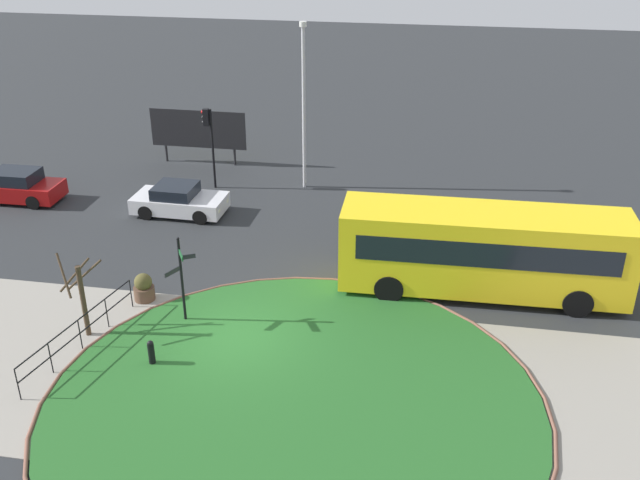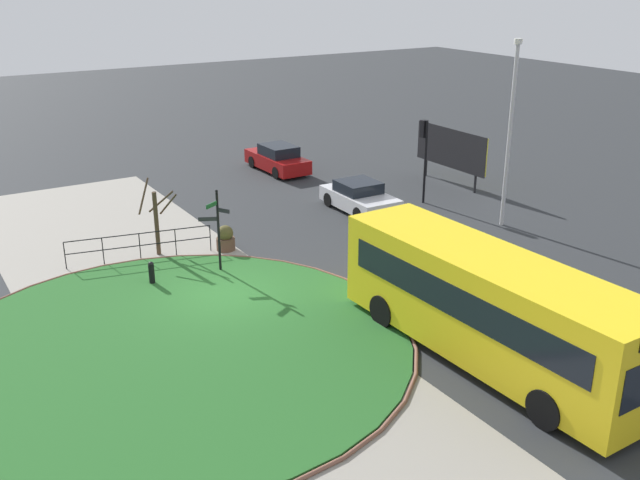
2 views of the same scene
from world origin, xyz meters
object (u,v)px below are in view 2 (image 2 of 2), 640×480
object	(u,v)px
signpost_directional	(217,226)
planter_near_signpost	(226,239)
traffic_light_near	(424,143)
lamppost_tall	(510,129)
street_tree_bare	(157,218)
car_far_lane	(278,159)
car_near_lane	(360,197)
billboard_left	(451,149)
bollard_foreground	(152,273)
bus_yellow	(488,305)

from	to	relation	value
signpost_directional	planter_near_signpost	size ratio (longest dim) A/B	3.06
traffic_light_near	lamppost_tall	xyz separation A→B (m)	(4.30, 0.84, 1.32)
planter_near_signpost	street_tree_bare	size ratio (longest dim) A/B	0.35
car_far_lane	car_near_lane	bearing A→B (deg)	178.53
traffic_light_near	planter_near_signpost	world-z (taller)	traffic_light_near
billboard_left	street_tree_bare	bearing A→B (deg)	-84.66
street_tree_bare	car_near_lane	bearing A→B (deg)	92.22
car_near_lane	lamppost_tall	bearing A→B (deg)	41.48
car_near_lane	signpost_directional	bearing A→B (deg)	-67.48
lamppost_tall	billboard_left	size ratio (longest dim) A/B	1.53
bollard_foreground	traffic_light_near	distance (m)	14.34
lamppost_tall	street_tree_bare	xyz separation A→B (m)	(-4.40, -13.51, -2.67)
lamppost_tall	car_far_lane	bearing A→B (deg)	-162.77
bus_yellow	billboard_left	distance (m)	17.67
lamppost_tall	street_tree_bare	bearing A→B (deg)	-108.02
planter_near_signpost	lamppost_tall	bearing A→B (deg)	73.06
bus_yellow	car_near_lane	world-z (taller)	bus_yellow
planter_near_signpost	signpost_directional	bearing A→B (deg)	-30.83
bus_yellow	traffic_light_near	size ratio (longest dim) A/B	2.56
bus_yellow	car_far_lane	size ratio (longest dim) A/B	2.24
billboard_left	planter_near_signpost	world-z (taller)	billboard_left
car_near_lane	planter_near_signpost	distance (m)	7.31
signpost_directional	bus_yellow	xyz separation A→B (m)	(9.50, 3.68, -0.11)
bollard_foreground	street_tree_bare	xyz separation A→B (m)	(-2.70, 1.24, 1.00)
traffic_light_near	street_tree_bare	world-z (taller)	traffic_light_near
lamppost_tall	planter_near_signpost	bearing A→B (deg)	-106.94
bus_yellow	planter_near_signpost	distance (m)	11.72
bus_yellow	lamppost_tall	size ratio (longest dim) A/B	1.28
bus_yellow	street_tree_bare	bearing A→B (deg)	-159.81
signpost_directional	bollard_foreground	bearing A→B (deg)	-93.80
signpost_directional	bus_yellow	world-z (taller)	signpost_directional
signpost_directional	billboard_left	distance (m)	15.24
bus_yellow	car_near_lane	distance (m)	13.58
car_far_lane	lamppost_tall	distance (m)	13.66
lamppost_tall	signpost_directional	bearing A→B (deg)	-97.12
lamppost_tall	planter_near_signpost	world-z (taller)	lamppost_tall
bollard_foreground	car_near_lane	bearing A→B (deg)	105.94
billboard_left	signpost_directional	bearing A→B (deg)	-73.47
billboard_left	planter_near_signpost	bearing A→B (deg)	-79.63
bus_yellow	lamppost_tall	bearing A→B (deg)	131.33
car_near_lane	street_tree_bare	size ratio (longest dim) A/B	1.39
signpost_directional	lamppost_tall	size ratio (longest dim) A/B	0.40
planter_near_signpost	street_tree_bare	xyz separation A→B (m)	(-0.98, -2.31, 0.99)
bus_yellow	traffic_light_near	bearing A→B (deg)	146.23
bus_yellow	car_far_lane	distance (m)	21.14
bollard_foreground	bus_yellow	bearing A→B (deg)	32.30
bus_yellow	lamppost_tall	xyz separation A→B (m)	(-7.96, 8.64, 2.47)
signpost_directional	billboard_left	bearing A→B (deg)	106.76
bollard_foreground	traffic_light_near	world-z (taller)	traffic_light_near
lamppost_tall	street_tree_bare	distance (m)	14.46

